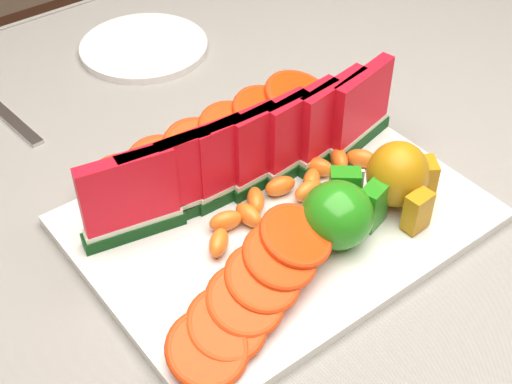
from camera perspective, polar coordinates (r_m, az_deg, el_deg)
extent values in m
cube|color=#4A2F1A|center=(0.78, -3.74, -2.93)|extent=(1.40, 0.90, 0.03)
cube|color=#4A2F1A|center=(1.57, 8.02, 5.55)|extent=(0.06, 0.06, 0.72)
cube|color=gray|center=(0.77, -3.80, -1.92)|extent=(1.52, 1.02, 0.01)
cube|color=gray|center=(1.20, -17.83, 8.45)|extent=(1.52, 0.01, 0.20)
cube|color=silver|center=(0.75, 1.79, -2.12)|extent=(0.40, 0.30, 0.01)
ellipsoid|color=#187913|center=(0.70, 6.52, -1.84)|extent=(0.08, 0.08, 0.07)
cube|color=#187913|center=(0.73, 9.34, -1.05)|extent=(0.04, 0.03, 0.05)
cube|color=beige|center=(0.73, 9.68, -0.85)|extent=(0.03, 0.01, 0.05)
cube|color=#187913|center=(0.74, 7.07, 0.19)|extent=(0.04, 0.03, 0.05)
cube|color=beige|center=(0.74, 7.41, 0.38)|extent=(0.03, 0.02, 0.05)
ellipsoid|color=#B09006|center=(0.74, 11.26, 1.40)|extent=(0.08, 0.08, 0.07)
cube|color=#B09006|center=(0.73, 12.79, -1.50)|extent=(0.03, 0.02, 0.04)
cube|color=#B09006|center=(0.77, 13.43, 1.14)|extent=(0.03, 0.03, 0.04)
cylinder|color=silver|center=(1.04, -8.95, 11.40)|extent=(0.23, 0.23, 0.01)
cube|color=silver|center=(0.95, -19.52, 5.97)|extent=(0.03, 0.17, 0.00)
cube|color=#13390F|center=(0.73, -9.71, -2.92)|extent=(0.11, 0.04, 0.01)
cube|color=silver|center=(0.72, -9.80, -2.36)|extent=(0.10, 0.04, 0.01)
cube|color=red|center=(0.69, -10.20, 0.12)|extent=(0.10, 0.04, 0.08)
cube|color=#13390F|center=(0.74, -6.88, -1.78)|extent=(0.11, 0.04, 0.01)
cube|color=silver|center=(0.73, -6.94, -1.22)|extent=(0.10, 0.03, 0.01)
cube|color=red|center=(0.70, -7.22, 1.27)|extent=(0.10, 0.03, 0.08)
cube|color=#13390F|center=(0.75, -4.13, -0.68)|extent=(0.11, 0.03, 0.01)
cube|color=silver|center=(0.74, -4.17, -0.11)|extent=(0.10, 0.03, 0.01)
cube|color=red|center=(0.72, -4.33, 2.38)|extent=(0.10, 0.02, 0.08)
cube|color=#13390F|center=(0.76, -1.48, 0.40)|extent=(0.11, 0.02, 0.01)
cube|color=silver|center=(0.76, -1.49, 0.96)|extent=(0.10, 0.02, 0.01)
cube|color=red|center=(0.73, -1.55, 3.44)|extent=(0.10, 0.02, 0.08)
cube|color=#13390F|center=(0.78, 1.07, 1.42)|extent=(0.11, 0.02, 0.01)
cube|color=silver|center=(0.77, 1.08, 1.99)|extent=(0.10, 0.02, 0.01)
cube|color=red|center=(0.75, 1.12, 4.45)|extent=(0.10, 0.02, 0.08)
cube|color=#13390F|center=(0.80, 3.52, 2.41)|extent=(0.11, 0.03, 0.01)
cube|color=silver|center=(0.79, 3.55, 2.97)|extent=(0.10, 0.03, 0.01)
cube|color=red|center=(0.76, 3.68, 5.41)|extent=(0.10, 0.02, 0.08)
cube|color=#13390F|center=(0.82, 5.86, 3.34)|extent=(0.11, 0.04, 0.01)
cube|color=silver|center=(0.81, 5.91, 3.90)|extent=(0.10, 0.03, 0.01)
cube|color=red|center=(0.78, 6.12, 6.30)|extent=(0.10, 0.03, 0.08)
cube|color=#13390F|center=(0.84, 8.09, 4.23)|extent=(0.11, 0.04, 0.01)
cube|color=silver|center=(0.83, 8.16, 4.77)|extent=(0.10, 0.04, 0.01)
cube|color=red|center=(0.81, 8.45, 7.15)|extent=(0.10, 0.04, 0.08)
cylinder|color=red|center=(0.61, -3.91, -12.40)|extent=(0.08, 0.08, 0.03)
torus|color=#B9260E|center=(0.61, -3.91, -12.40)|extent=(0.09, 0.08, 0.03)
cylinder|color=red|center=(0.62, -2.36, -10.52)|extent=(0.07, 0.07, 0.03)
torus|color=#B9260E|center=(0.62, -2.36, -10.52)|extent=(0.08, 0.08, 0.03)
cylinder|color=red|center=(0.63, -0.87, -8.68)|extent=(0.07, 0.07, 0.03)
torus|color=#B9260E|center=(0.63, -0.87, -8.68)|extent=(0.08, 0.07, 0.03)
cylinder|color=red|center=(0.64, 0.56, -6.89)|extent=(0.07, 0.07, 0.03)
torus|color=#B9260E|center=(0.64, 0.56, -6.89)|extent=(0.08, 0.08, 0.03)
cylinder|color=red|center=(0.66, 1.93, -5.16)|extent=(0.08, 0.08, 0.03)
torus|color=#B9260E|center=(0.66, 1.93, -5.16)|extent=(0.09, 0.09, 0.03)
cylinder|color=red|center=(0.67, 3.24, -3.49)|extent=(0.08, 0.08, 0.03)
torus|color=#B9260E|center=(0.67, 3.24, -3.49)|extent=(0.09, 0.09, 0.03)
cylinder|color=red|center=(0.77, -10.39, 0.53)|extent=(0.08, 0.08, 0.03)
torus|color=#B9260E|center=(0.77, -10.39, 0.53)|extent=(0.09, 0.08, 0.03)
cylinder|color=red|center=(0.78, -7.39, 2.12)|extent=(0.08, 0.08, 0.03)
torus|color=#B9260E|center=(0.78, -7.39, 2.12)|extent=(0.09, 0.09, 0.03)
cylinder|color=red|center=(0.80, -4.50, 3.65)|extent=(0.09, 0.09, 0.03)
torus|color=#B9260E|center=(0.80, -4.50, 3.65)|extent=(0.10, 0.10, 0.03)
cylinder|color=red|center=(0.82, -1.72, 5.10)|extent=(0.09, 0.09, 0.03)
torus|color=#B9260E|center=(0.82, -1.72, 5.10)|extent=(0.10, 0.10, 0.03)
cylinder|color=red|center=(0.84, 0.93, 6.47)|extent=(0.10, 0.10, 0.03)
torus|color=#B9260E|center=(0.84, 0.93, 6.47)|extent=(0.11, 0.11, 0.03)
cylinder|color=red|center=(0.86, 3.45, 7.75)|extent=(0.10, 0.10, 0.03)
torus|color=#B9260E|center=(0.86, 3.45, 7.75)|extent=(0.11, 0.11, 0.03)
ellipsoid|color=orange|center=(0.70, -3.00, -4.08)|extent=(0.04, 0.04, 0.02)
ellipsoid|color=orange|center=(0.72, -2.44, -2.34)|extent=(0.04, 0.03, 0.02)
ellipsoid|color=orange|center=(0.72, -0.60, -1.86)|extent=(0.02, 0.04, 0.02)
ellipsoid|color=orange|center=(0.74, -0.03, -0.67)|extent=(0.03, 0.04, 0.02)
ellipsoid|color=orange|center=(0.76, 1.94, 0.47)|extent=(0.04, 0.03, 0.02)
ellipsoid|color=orange|center=(0.75, 4.19, 0.12)|extent=(0.04, 0.02, 0.02)
ellipsoid|color=orange|center=(0.77, 4.46, 0.88)|extent=(0.04, 0.04, 0.02)
ellipsoid|color=orange|center=(0.78, 5.00, 2.01)|extent=(0.03, 0.04, 0.02)
ellipsoid|color=orange|center=(0.80, 6.66, 2.64)|extent=(0.03, 0.04, 0.02)
ellipsoid|color=orange|center=(0.80, 8.45, 2.67)|extent=(0.03, 0.04, 0.02)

